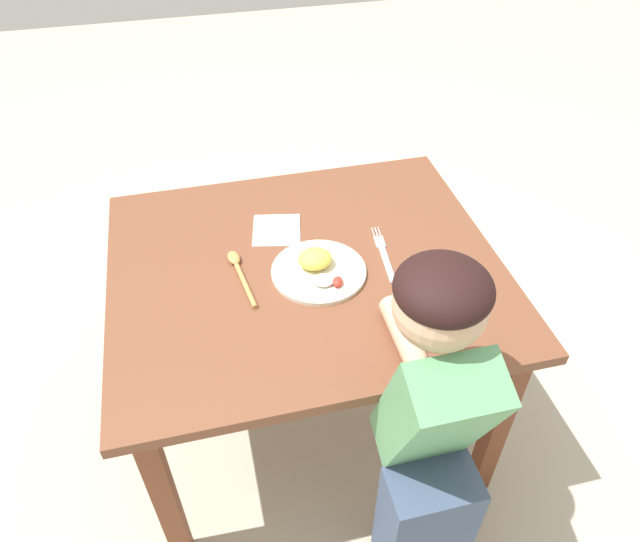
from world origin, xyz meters
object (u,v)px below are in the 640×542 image
(plate, at_px, (318,268))
(person, at_px, (430,437))
(spoon, at_px, (239,270))
(fork, at_px, (384,255))

(plate, relative_size, person, 0.25)
(plate, distance_m, person, 0.51)
(spoon, bearing_deg, fork, -101.93)
(fork, relative_size, person, 0.23)
(plate, distance_m, spoon, 0.21)
(plate, relative_size, spoon, 1.11)
(spoon, bearing_deg, plate, -111.99)
(plate, bearing_deg, spoon, 166.12)
(plate, xyz_separation_m, person, (0.13, -0.48, -0.10))
(plate, xyz_separation_m, spoon, (-0.20, 0.05, -0.01))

